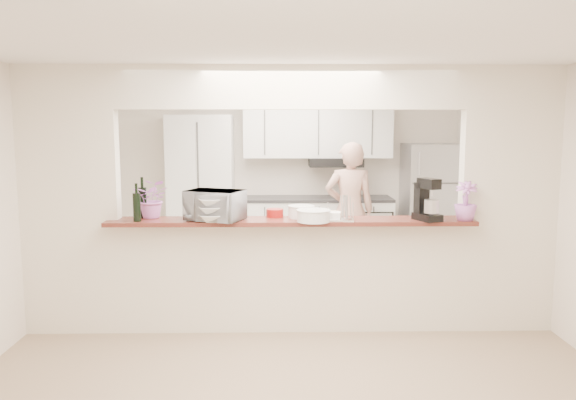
{
  "coord_description": "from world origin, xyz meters",
  "views": [
    {
      "loc": [
        -0.12,
        -5.2,
        1.95
      ],
      "look_at": [
        -0.02,
        0.3,
        1.22
      ],
      "focal_mm": 35.0,
      "sensor_mm": 36.0,
      "label": 1
    }
  ],
  "objects_px": {
    "stand_mixer": "(427,202)",
    "refrigerator": "(430,204)",
    "toaster_oven": "(215,205)",
    "person": "(350,211)"
  },
  "relations": [
    {
      "from": "stand_mixer",
      "to": "refrigerator",
      "type": "bearing_deg",
      "value": 73.89
    },
    {
      "from": "refrigerator",
      "to": "toaster_oven",
      "type": "relative_size",
      "value": 3.39
    },
    {
      "from": "refrigerator",
      "to": "stand_mixer",
      "type": "distance_m",
      "value": 2.93
    },
    {
      "from": "toaster_oven",
      "to": "refrigerator",
      "type": "bearing_deg",
      "value": 66.04
    },
    {
      "from": "refrigerator",
      "to": "person",
      "type": "relative_size",
      "value": 0.98
    },
    {
      "from": "stand_mixer",
      "to": "person",
      "type": "xyz_separation_m",
      "value": [
        -0.44,
        2.05,
        -0.39
      ]
    },
    {
      "from": "refrigerator",
      "to": "stand_mixer",
      "type": "bearing_deg",
      "value": -106.11
    },
    {
      "from": "toaster_oven",
      "to": "person",
      "type": "bearing_deg",
      "value": 74.25
    },
    {
      "from": "refrigerator",
      "to": "toaster_oven",
      "type": "bearing_deg",
      "value": -135.0
    },
    {
      "from": "toaster_oven",
      "to": "person",
      "type": "xyz_separation_m",
      "value": [
        1.5,
        2.01,
        -0.36
      ]
    }
  ]
}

